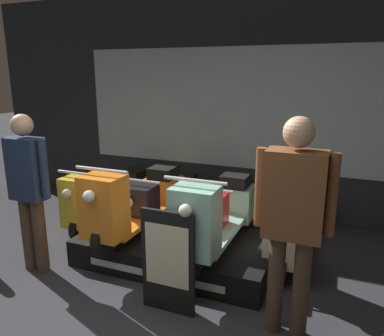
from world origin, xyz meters
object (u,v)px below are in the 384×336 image
Objects in this scene: scooter_display_left at (138,201)px; scooter_backrow_0 at (110,198)px; scooter_backrow_1 at (163,206)px; price_sign_board at (168,262)px; person_left_browsing at (28,184)px; scooter_display_right at (218,213)px; scooter_backrow_3 at (294,225)px; person_right_browsing at (293,211)px; scooter_backrow_2 at (224,215)px.

scooter_display_left is 1.13m from scooter_backrow_0.
scooter_backrow_1 is 1.86× the size of price_sign_board.
person_left_browsing reaches higher than scooter_display_left.
scooter_backrow_1 is (-0.97, 0.68, -0.29)m from scooter_display_right.
scooter_display_left reaches higher than scooter_backrow_3.
price_sign_board is (1.61, -0.11, -0.48)m from person_left_browsing.
person_left_browsing reaches higher than price_sign_board.
scooter_display_right is 1.17m from person_right_browsing.
scooter_display_right is (0.95, 0.00, 0.00)m from scooter_display_left.
scooter_backrow_2 is (-0.14, 0.68, -0.29)m from scooter_display_right.
scooter_display_right is 0.75m from scooter_backrow_2.
scooter_backrow_2 is at bearing 180.00° from scooter_backrow_3.
scooter_backrow_3 is at bearing 0.00° from scooter_backrow_0.
person_right_browsing is at bearing -55.26° from scooter_backrow_2.
scooter_display_right is 1.00× the size of person_right_browsing.
scooter_backrow_2 is at bearing 0.00° from scooter_backrow_1.
price_sign_board reaches higher than scooter_backrow_2.
person_right_browsing is at bearing -84.21° from scooter_backrow_3.
scooter_display_right is 0.87m from price_sign_board.
scooter_backrow_2 is 1.05× the size of person_left_browsing.
scooter_backrow_2 is 1.00× the size of person_right_browsing.
scooter_backrow_3 is at bearing 0.00° from scooter_backrow_1.
person_left_browsing is 0.95× the size of person_right_browsing.
scooter_backrow_0 is at bearing 137.26° from price_sign_board.
scooter_display_right is 1.01m from scooter_backrow_3.
price_sign_board is (-0.17, -0.83, -0.18)m from scooter_display_right.
person_left_browsing is (0.03, -1.40, 0.59)m from scooter_backrow_0.
price_sign_board is (-0.02, -1.51, 0.11)m from scooter_backrow_2.
scooter_backrow_0 is at bearing 180.00° from scooter_backrow_2.
scooter_backrow_3 is at bearing 44.54° from scooter_display_right.
scooter_backrow_1 is at bearing 180.00° from scooter_backrow_2.
person_right_browsing is at bearing -28.04° from scooter_backrow_0.
person_left_browsing is at bearing -157.81° from scooter_display_right.
person_left_browsing is (-1.64, -1.40, 0.59)m from scooter_backrow_2.
scooter_display_right is at bearing 22.19° from person_left_browsing.
scooter_backrow_0 is at bearing 159.37° from scooter_display_right.
scooter_backrow_0 is 1.00× the size of scooter_backrow_1.
person_left_browsing reaches higher than scooter_backrow_0.
person_right_browsing reaches higher than scooter_backrow_0.
scooter_backrow_3 is (0.83, 0.00, 0.00)m from scooter_backrow_2.
scooter_backrow_0 is at bearing 180.00° from scooter_backrow_3.
price_sign_board is at bearing -42.74° from scooter_backrow_0.
scooter_backrow_2 is (0.83, 0.00, 0.00)m from scooter_backrow_1.
scooter_backrow_3 is at bearing 0.00° from scooter_backrow_2.
scooter_display_left is 1.00× the size of scooter_display_right.
person_right_browsing reaches higher than scooter_backrow_2.
scooter_backrow_3 is at bearing 95.79° from person_right_browsing.
person_right_browsing reaches higher than scooter_backrow_3.
scooter_backrow_0 is 2.49m from scooter_backrow_3.
person_right_browsing reaches higher than scooter_display_left.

